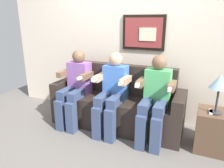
# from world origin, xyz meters

# --- Properties ---
(ground_plane) EXTENTS (5.59, 5.59, 0.00)m
(ground_plane) POSITION_xyz_m (0.00, 0.00, 0.00)
(ground_plane) COLOR #66605B
(back_wall_assembly) EXTENTS (4.30, 0.10, 2.60)m
(back_wall_assembly) POSITION_xyz_m (0.01, 0.76, 1.30)
(back_wall_assembly) COLOR beige
(back_wall_assembly) RESTS_ON ground_plane
(couch) EXTENTS (1.90, 0.58, 0.90)m
(couch) POSITION_xyz_m (0.00, 0.33, 0.31)
(couch) COLOR #2D231E
(couch) RESTS_ON ground_plane
(person_on_left) EXTENTS (0.46, 0.56, 1.11)m
(person_on_left) POSITION_xyz_m (-0.59, 0.16, 0.61)
(person_on_left) COLOR #8C59A5
(person_on_left) RESTS_ON ground_plane
(person_in_middle) EXTENTS (0.46, 0.56, 1.11)m
(person_in_middle) POSITION_xyz_m (-0.00, 0.16, 0.61)
(person_in_middle) COLOR #3F72CC
(person_in_middle) RESTS_ON ground_plane
(person_on_right) EXTENTS (0.46, 0.56, 1.11)m
(person_on_right) POSITION_xyz_m (0.59, 0.16, 0.61)
(person_on_right) COLOR #4CB266
(person_on_right) RESTS_ON ground_plane
(side_table_right) EXTENTS (0.40, 0.40, 0.50)m
(side_table_right) POSITION_xyz_m (1.30, 0.22, 0.25)
(side_table_right) COLOR brown
(side_table_right) RESTS_ON ground_plane
(table_lamp) EXTENTS (0.22, 0.22, 0.46)m
(table_lamp) POSITION_xyz_m (1.29, 0.17, 0.86)
(table_lamp) COLOR #333338
(table_lamp) RESTS_ON side_table_right
(spare_remote_on_table) EXTENTS (0.04, 0.13, 0.02)m
(spare_remote_on_table) POSITION_xyz_m (1.24, 0.17, 0.51)
(spare_remote_on_table) COLOR white
(spare_remote_on_table) RESTS_ON side_table_right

